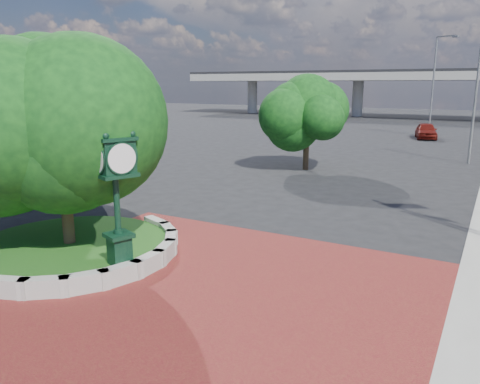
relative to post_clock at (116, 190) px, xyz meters
name	(u,v)px	position (x,y,z in m)	size (l,w,h in m)	color
ground	(201,286)	(2.29, 0.60, -2.53)	(200.00, 200.00, 0.00)	black
plaza	(179,300)	(2.29, -0.40, -2.51)	(12.00, 12.00, 0.04)	maroon
planter_wall	(124,259)	(-0.42, 0.60, -2.26)	(2.96, 6.77, 0.54)	#9E9B93
grass_bed	(70,248)	(-2.71, 0.60, -2.33)	(6.10, 6.10, 0.40)	#143E11
overpass	(456,76)	(2.07, 70.60, 4.01)	(90.00, 12.00, 7.50)	#9E9B93
tree_planter	(61,138)	(-2.71, 0.60, 1.20)	(5.20, 5.20, 6.33)	#38281C
tree_northwest	(29,110)	(-10.71, 5.60, 1.60)	(5.60, 5.60, 6.93)	#38281C
tree_street	(307,118)	(-1.71, 18.60, 0.71)	(4.40, 4.40, 5.45)	#38281C
post_clock	(116,190)	(0.00, 0.00, 0.00)	(1.18, 1.18, 4.60)	black
parked_car	(426,131)	(2.44, 40.70, -1.74)	(1.87, 4.64, 1.58)	#63140E
street_lamp_far	(436,79)	(2.64, 42.89, 3.31)	(2.13, 1.01, 9.97)	slate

